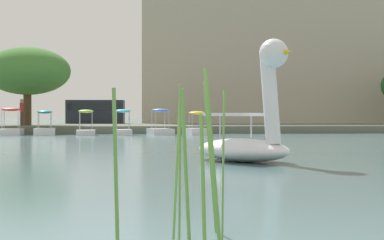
# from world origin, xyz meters

# --- Properties ---
(shore_bank_far) EXTENTS (156.98, 22.86, 0.48)m
(shore_bank_far) POSITION_xyz_m (0.00, 41.90, 0.24)
(shore_bank_far) COLOR #5B6051
(shore_bank_far) RESTS_ON ground_plane
(swan_boat) EXTENTS (2.88, 3.03, 2.98)m
(swan_boat) POSITION_xyz_m (2.79, 9.03, 0.74)
(swan_boat) COLOR white
(swan_boat) RESTS_ON ground_plane
(pedal_boat_yellow) EXTENTS (1.26, 2.09, 1.41)m
(pedal_boat_yellow) POSITION_xyz_m (3.05, 28.69, 0.45)
(pedal_boat_yellow) COLOR white
(pedal_boat_yellow) RESTS_ON ground_plane
(pedal_boat_blue) EXTENTS (1.68, 2.23, 1.57)m
(pedal_boat_blue) POSITION_xyz_m (0.88, 29.06, 0.47)
(pedal_boat_blue) COLOR white
(pedal_boat_blue) RESTS_ON ground_plane
(pedal_boat_cyan) EXTENTS (1.20, 2.04, 1.53)m
(pedal_boat_cyan) POSITION_xyz_m (-1.35, 28.98, 0.47)
(pedal_boat_cyan) COLOR white
(pedal_boat_cyan) RESTS_ON ground_plane
(pedal_boat_lime) EXTENTS (1.24, 1.83, 1.50)m
(pedal_boat_lime) POSITION_xyz_m (-3.51, 28.75, 0.48)
(pedal_boat_lime) COLOR white
(pedal_boat_lime) RESTS_ON ground_plane
(pedal_boat_teal) EXTENTS (1.49, 2.35, 1.46)m
(pedal_boat_teal) POSITION_xyz_m (-5.92, 28.85, 0.42)
(pedal_boat_teal) COLOR white
(pedal_boat_teal) RESTS_ON ground_plane
(pedal_boat_red) EXTENTS (1.46, 2.33, 1.61)m
(pedal_boat_red) POSITION_xyz_m (-7.85, 28.83, 0.46)
(pedal_boat_red) COLOR white
(pedal_boat_red) RESTS_ON ground_plane
(tree_broadleaf_right) EXTENTS (6.81, 6.15, 5.33)m
(tree_broadleaf_right) POSITION_xyz_m (-8.11, 34.35, 4.17)
(tree_broadleaf_right) COLOR #4C3823
(tree_broadleaf_right) RESTS_ON shore_bank_far
(person_on_path) EXTENTS (0.24, 0.24, 1.77)m
(person_on_path) POSITION_xyz_m (-8.27, 33.34, 1.43)
(person_on_path) COLOR #47382D
(person_on_path) RESTS_ON shore_bank_far
(parked_van) EXTENTS (4.77, 2.02, 1.95)m
(parked_van) POSITION_xyz_m (-4.32, 42.72, 1.54)
(parked_van) COLOR #1E232D
(parked_van) RESTS_ON shore_bank_far
(apartment_block) EXTENTS (23.53, 13.32, 11.42)m
(apartment_block) POSITION_xyz_m (11.29, 47.92, 6.19)
(apartment_block) COLOR #B2A893
(apartment_block) RESTS_ON shore_bank_far
(reed_clump_foreground) EXTENTS (4.02, 1.43, 1.58)m
(reed_clump_foreground) POSITION_xyz_m (-0.22, -0.03, 0.68)
(reed_clump_foreground) COLOR #669942
(reed_clump_foreground) RESTS_ON ground_plane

